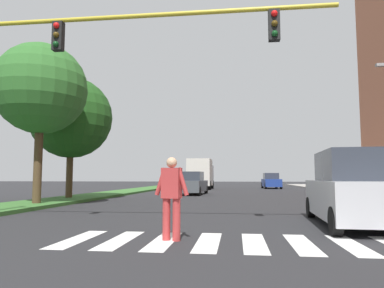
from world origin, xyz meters
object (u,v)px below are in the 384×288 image
Objects in this scene: sedan_midblock at (192,184)px; sedan_distant at (271,181)px; traffic_light_gantry at (60,60)px; tree_mid at (41,89)px; tree_far at (71,118)px; suv_crossing at (355,190)px; pedestrian_performer at (172,194)px; truck_box_delivery at (201,174)px.

sedan_distant reaches higher than sedan_midblock.
traffic_light_gantry reaches higher than sedan_distant.
tree_mid reaches higher than sedan_midblock.
traffic_light_gantry is (4.53, -10.04, -0.19)m from tree_far.
traffic_light_gantry is at bearing -172.30° from suv_crossing.
traffic_light_gantry is at bearing -94.98° from sedan_midblock.
tree_far reaches higher than suv_crossing.
suv_crossing is (7.81, 1.06, -3.49)m from traffic_light_gantry.
truck_box_delivery is at bearing 94.49° from pedestrian_performer.
traffic_light_gantry is at bearing -105.07° from sedan_distant.
truck_box_delivery reaches higher than sedan_distant.
tree_far is 1.09× the size of truck_box_delivery.
traffic_light_gantry is at bearing -65.72° from tree_far.
tree_mid is 13.34m from sedan_midblock.
sedan_midblock is at bearing -115.70° from sedan_distant.
tree_mid is 1.61× the size of sedan_distant.
tree_mid is 0.67× the size of traffic_light_gantry.
suv_crossing reaches higher than sedan_distant.
tree_far is 0.64× the size of traffic_light_gantry.
traffic_light_gantry is 8.62m from suv_crossing.
tree_far is 19.62m from truck_box_delivery.
pedestrian_performer is 0.36× the size of suv_crossing.
suv_crossing is 0.76× the size of truck_box_delivery.
tree_far is 1.53× the size of sedan_distant.
suv_crossing reaches higher than sedan_midblock.
tree_far is (-0.59, 4.23, -0.59)m from tree_mid.
tree_mid is 13.38m from suv_crossing.
traffic_light_gantry is (3.94, -5.82, -0.78)m from tree_mid.
sedan_midblock is (6.03, 7.12, -3.84)m from tree_far.
tree_mid is 1.51× the size of suv_crossing.
suv_crossing is (11.75, -4.76, -4.27)m from tree_mid.
tree_far is at bearing 97.96° from tree_mid.
truck_box_delivery is at bearing 77.77° from tree_mid.
traffic_light_gantry reaches higher than sedan_midblock.
truck_box_delivery is (1.01, 28.63, -2.79)m from traffic_light_gantry.
tree_far reaches higher than truck_box_delivery.
sedan_midblock is at bearing 64.40° from tree_mid.
tree_far reaches higher than pedestrian_performer.
tree_mid is at bearing 157.94° from suv_crossing.
pedestrian_performer is 0.27× the size of truck_box_delivery.
tree_mid reaches higher than sedan_distant.
pedestrian_performer is (7.32, -7.44, -4.27)m from tree_mid.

